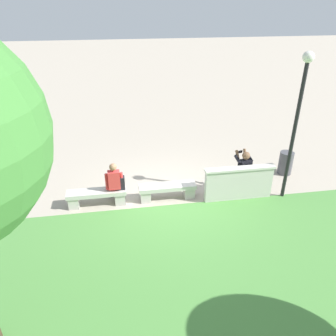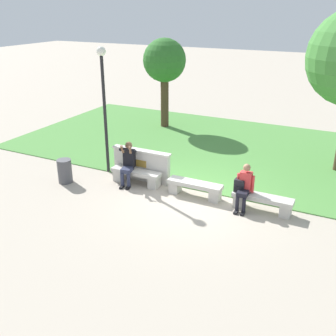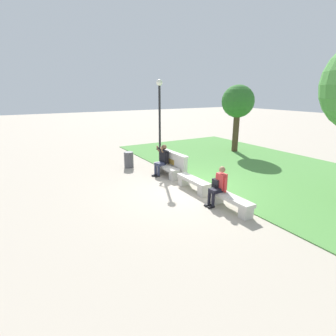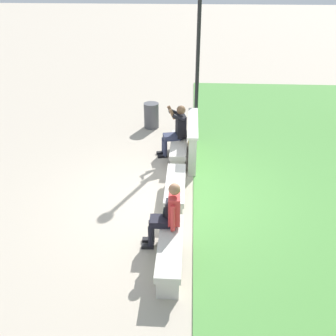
{
  "view_description": "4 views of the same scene",
  "coord_description": "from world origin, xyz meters",
  "px_view_note": "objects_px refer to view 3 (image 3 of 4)",
  "views": [
    {
      "loc": [
        1.25,
        7.81,
        5.14
      ],
      "look_at": [
        -0.1,
        -0.49,
        0.73
      ],
      "focal_mm": 35.0,
      "sensor_mm": 36.0,
      "label": 1
    },
    {
      "loc": [
        3.87,
        -9.5,
        5.15
      ],
      "look_at": [
        -0.5,
        -0.74,
        1.07
      ],
      "focal_mm": 42.0,
      "sensor_mm": 36.0,
      "label": 2
    },
    {
      "loc": [
        7.35,
        -5.38,
        3.51
      ],
      "look_at": [
        -0.54,
        -0.75,
        0.82
      ],
      "focal_mm": 28.0,
      "sensor_mm": 36.0,
      "label": 3
    },
    {
      "loc": [
        6.97,
        0.26,
        4.51
      ],
      "look_at": [
        0.01,
        -0.15,
        0.77
      ],
      "focal_mm": 42.0,
      "sensor_mm": 36.0,
      "label": 4
    }
  ],
  "objects_px": {
    "person_distant": "(219,185)",
    "trash_bin": "(129,160)",
    "bench_main": "(166,169)",
    "bench_near": "(193,183)",
    "bench_mid": "(231,201)",
    "backpack": "(217,185)",
    "person_photographer": "(162,158)",
    "tree_behind_wall": "(238,103)",
    "lamp_post": "(160,112)"
  },
  "relations": [
    {
      "from": "person_distant",
      "to": "trash_bin",
      "type": "relative_size",
      "value": 1.68
    },
    {
      "from": "bench_main",
      "to": "bench_near",
      "type": "bearing_deg",
      "value": 0.0
    },
    {
      "from": "bench_near",
      "to": "bench_mid",
      "type": "xyz_separation_m",
      "value": [
        1.96,
        0.0,
        0.0
      ]
    },
    {
      "from": "bench_mid",
      "to": "backpack",
      "type": "height_order",
      "value": "backpack"
    },
    {
      "from": "person_photographer",
      "to": "bench_main",
      "type": "bearing_deg",
      "value": 18.18
    },
    {
      "from": "person_photographer",
      "to": "person_distant",
      "type": "xyz_separation_m",
      "value": [
        3.65,
        0.01,
        -0.06
      ]
    },
    {
      "from": "bench_mid",
      "to": "tree_behind_wall",
      "type": "distance_m",
      "value": 8.79
    },
    {
      "from": "backpack",
      "to": "trash_bin",
      "type": "height_order",
      "value": "backpack"
    },
    {
      "from": "backpack",
      "to": "lamp_post",
      "type": "bearing_deg",
      "value": 174.44
    },
    {
      "from": "backpack",
      "to": "lamp_post",
      "type": "height_order",
      "value": "lamp_post"
    },
    {
      "from": "bench_near",
      "to": "person_distant",
      "type": "xyz_separation_m",
      "value": [
        1.46,
        -0.07,
        0.38
      ]
    },
    {
      "from": "bench_main",
      "to": "lamp_post",
      "type": "distance_m",
      "value": 2.71
    },
    {
      "from": "person_photographer",
      "to": "backpack",
      "type": "relative_size",
      "value": 3.08
    },
    {
      "from": "person_photographer",
      "to": "tree_behind_wall",
      "type": "relative_size",
      "value": 0.34
    },
    {
      "from": "bench_near",
      "to": "tree_behind_wall",
      "type": "bearing_deg",
      "value": 123.91
    },
    {
      "from": "backpack",
      "to": "tree_behind_wall",
      "type": "bearing_deg",
      "value": 131.67
    },
    {
      "from": "person_distant",
      "to": "backpack",
      "type": "relative_size",
      "value": 2.94
    },
    {
      "from": "bench_near",
      "to": "bench_mid",
      "type": "bearing_deg",
      "value": 0.0
    },
    {
      "from": "bench_mid",
      "to": "backpack",
      "type": "bearing_deg",
      "value": -177.51
    },
    {
      "from": "person_distant",
      "to": "trash_bin",
      "type": "bearing_deg",
      "value": -171.48
    },
    {
      "from": "bench_main",
      "to": "trash_bin",
      "type": "height_order",
      "value": "trash_bin"
    },
    {
      "from": "person_photographer",
      "to": "trash_bin",
      "type": "relative_size",
      "value": 1.76
    },
    {
      "from": "bench_near",
      "to": "person_photographer",
      "type": "height_order",
      "value": "person_photographer"
    },
    {
      "from": "backpack",
      "to": "bench_near",
      "type": "bearing_deg",
      "value": 178.78
    },
    {
      "from": "person_distant",
      "to": "trash_bin",
      "type": "height_order",
      "value": "person_distant"
    },
    {
      "from": "person_distant",
      "to": "tree_behind_wall",
      "type": "bearing_deg",
      "value": 132.25
    },
    {
      "from": "bench_near",
      "to": "backpack",
      "type": "bearing_deg",
      "value": -1.22
    },
    {
      "from": "trash_bin",
      "to": "lamp_post",
      "type": "relative_size",
      "value": 0.19
    },
    {
      "from": "bench_main",
      "to": "tree_behind_wall",
      "type": "xyz_separation_m",
      "value": [
        -2.03,
        5.93,
        2.59
      ]
    },
    {
      "from": "person_photographer",
      "to": "person_distant",
      "type": "relative_size",
      "value": 1.05
    },
    {
      "from": "bench_main",
      "to": "lamp_post",
      "type": "height_order",
      "value": "lamp_post"
    },
    {
      "from": "person_photographer",
      "to": "trash_bin",
      "type": "height_order",
      "value": "person_photographer"
    },
    {
      "from": "person_distant",
      "to": "lamp_post",
      "type": "height_order",
      "value": "lamp_post"
    },
    {
      "from": "person_photographer",
      "to": "lamp_post",
      "type": "bearing_deg",
      "value": 155.83
    },
    {
      "from": "person_distant",
      "to": "lamp_post",
      "type": "relative_size",
      "value": 0.31
    },
    {
      "from": "bench_mid",
      "to": "trash_bin",
      "type": "height_order",
      "value": "trash_bin"
    },
    {
      "from": "bench_main",
      "to": "person_photographer",
      "type": "distance_m",
      "value": 0.51
    },
    {
      "from": "bench_mid",
      "to": "trash_bin",
      "type": "distance_m",
      "value": 6.04
    },
    {
      "from": "bench_main",
      "to": "backpack",
      "type": "relative_size",
      "value": 3.77
    },
    {
      "from": "bench_near",
      "to": "trash_bin",
      "type": "distance_m",
      "value": 4.11
    },
    {
      "from": "person_distant",
      "to": "bench_mid",
      "type": "bearing_deg",
      "value": 7.55
    },
    {
      "from": "bench_main",
      "to": "bench_near",
      "type": "xyz_separation_m",
      "value": [
        1.96,
        0.0,
        0.0
      ]
    },
    {
      "from": "bench_main",
      "to": "person_photographer",
      "type": "bearing_deg",
      "value": -161.82
    },
    {
      "from": "trash_bin",
      "to": "backpack",
      "type": "bearing_deg",
      "value": 9.15
    },
    {
      "from": "bench_mid",
      "to": "backpack",
      "type": "distance_m",
      "value": 0.73
    },
    {
      "from": "backpack",
      "to": "lamp_post",
      "type": "distance_m",
      "value": 5.04
    },
    {
      "from": "bench_main",
      "to": "person_photographer",
      "type": "relative_size",
      "value": 1.22
    },
    {
      "from": "person_distant",
      "to": "bench_near",
      "type": "bearing_deg",
      "value": 177.4
    },
    {
      "from": "bench_near",
      "to": "tree_behind_wall",
      "type": "xyz_separation_m",
      "value": [
        -3.99,
        5.93,
        2.59
      ]
    },
    {
      "from": "person_photographer",
      "to": "bench_mid",
      "type": "bearing_deg",
      "value": 1.04
    }
  ]
}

